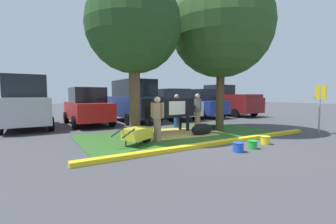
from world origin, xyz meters
The scene contains 22 objects.
ground_plane centered at (0.00, 0.00, 0.00)m, with size 80.00×80.00×0.00m, color #424247.
grass_island centered at (0.17, 1.84, 0.01)m, with size 8.12×4.15×0.02m, color #2D5B23.
curb_yellow centered at (0.17, -0.38, 0.06)m, with size 9.32×0.24×0.12m, color yellow.
hay_bedding centered at (-0.13, 2.16, 0.03)m, with size 3.20×2.40×0.04m, color tan.
shade_tree_left centered at (-1.88, 1.94, 4.09)m, with size 3.43×3.43×5.84m.
shade_tree_right centered at (2.23, 1.77, 4.66)m, with size 4.53×4.53×6.94m.
cow_holstein centered at (-0.03, 2.37, 1.08)m, with size 3.12×1.02×1.53m.
calf_lying centered at (0.78, 1.25, 0.24)m, with size 1.32×0.60×0.48m.
person_handler centered at (0.90, 3.34, 0.89)m, with size 0.37×0.43×1.66m.
person_visitor_near centered at (-1.37, 1.13, 0.84)m, with size 0.34×0.47×1.58m.
person_visitor_far centered at (1.34, 2.29, 0.91)m, with size 0.34×0.51×1.69m.
wheelbarrow centered at (-2.24, 0.86, 0.39)m, with size 1.56×1.09×0.63m.
parking_sign centered at (5.06, -1.09, 1.43)m, with size 0.09×0.44×2.02m.
bucket_blue centered at (-0.10, -1.40, 0.15)m, with size 0.33×0.33×0.28m.
bucket_green centered at (0.57, -1.36, 0.13)m, with size 0.29×0.29×0.26m.
bucket_yellow centered at (1.46, -1.16, 0.14)m, with size 0.32×0.32×0.27m.
suv_dark_grey centered at (-5.34, 7.18, 1.27)m, with size 2.14×4.61×2.52m.
sedan_red centered at (-2.50, 7.04, 0.98)m, with size 2.04×4.41×2.02m.
suv_black centered at (0.27, 7.18, 1.27)m, with size 2.14×4.61×2.52m.
hatchback_white centered at (3.03, 7.12, 0.98)m, with size 2.04×4.41×2.02m.
sedan_blue centered at (5.45, 7.23, 0.98)m, with size 2.04×4.41×2.02m.
pickup_truck_maroon centered at (8.32, 7.32, 1.11)m, with size 2.24×5.41×2.42m.
Camera 1 is at (-5.19, -5.87, 1.65)m, focal length 24.42 mm.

